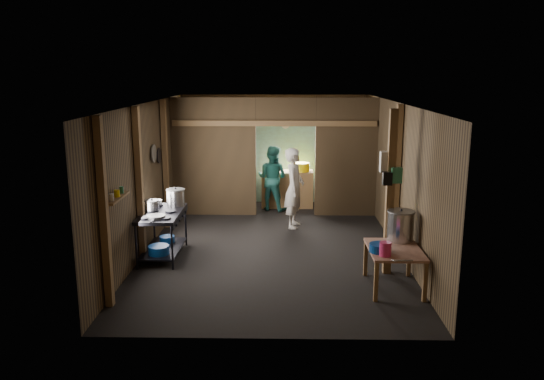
{
  "coord_description": "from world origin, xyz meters",
  "views": [
    {
      "loc": [
        0.18,
        -9.39,
        3.15
      ],
      "look_at": [
        0.0,
        -0.2,
        1.1
      ],
      "focal_mm": 35.33,
      "sensor_mm": 36.0,
      "label": 1
    }
  ],
  "objects_px": {
    "prep_table": "(394,268)",
    "stove_pot_large": "(176,198)",
    "gas_range": "(162,234)",
    "cook": "(294,188)",
    "stock_pot": "(401,226)",
    "yellow_tub": "(302,167)",
    "pink_bucket": "(385,249)"
  },
  "relations": [
    {
      "from": "prep_table",
      "to": "stock_pot",
      "type": "bearing_deg",
      "value": 68.11
    },
    {
      "from": "gas_range",
      "to": "yellow_tub",
      "type": "relative_size",
      "value": 3.73
    },
    {
      "from": "pink_bucket",
      "to": "gas_range",
      "type": "bearing_deg",
      "value": 155.26
    },
    {
      "from": "stock_pot",
      "to": "pink_bucket",
      "type": "xyz_separation_m",
      "value": [
        -0.36,
        -0.71,
        -0.12
      ]
    },
    {
      "from": "pink_bucket",
      "to": "yellow_tub",
      "type": "distance_m",
      "value": 5.28
    },
    {
      "from": "gas_range",
      "to": "cook",
      "type": "xyz_separation_m",
      "value": [
        2.31,
        1.86,
        0.42
      ]
    },
    {
      "from": "yellow_tub",
      "to": "gas_range",
      "type": "bearing_deg",
      "value": -125.2
    },
    {
      "from": "pink_bucket",
      "to": "cook",
      "type": "xyz_separation_m",
      "value": [
        -1.2,
        3.48,
        0.11
      ]
    },
    {
      "from": "stock_pot",
      "to": "yellow_tub",
      "type": "distance_m",
      "value": 4.67
    },
    {
      "from": "stove_pot_large",
      "to": "gas_range",
      "type": "bearing_deg",
      "value": -112.07
    },
    {
      "from": "gas_range",
      "to": "pink_bucket",
      "type": "xyz_separation_m",
      "value": [
        3.51,
        -1.62,
        0.31
      ]
    },
    {
      "from": "stove_pot_large",
      "to": "yellow_tub",
      "type": "distance_m",
      "value": 3.92
    },
    {
      "from": "gas_range",
      "to": "pink_bucket",
      "type": "distance_m",
      "value": 3.88
    },
    {
      "from": "gas_range",
      "to": "stove_pot_large",
      "type": "relative_size",
      "value": 4.08
    },
    {
      "from": "pink_bucket",
      "to": "cook",
      "type": "distance_m",
      "value": 3.69
    },
    {
      "from": "stove_pot_large",
      "to": "pink_bucket",
      "type": "height_order",
      "value": "stove_pot_large"
    },
    {
      "from": "prep_table",
      "to": "pink_bucket",
      "type": "bearing_deg",
      "value": -122.07
    },
    {
      "from": "prep_table",
      "to": "stock_pot",
      "type": "height_order",
      "value": "stock_pot"
    },
    {
      "from": "cook",
      "to": "stove_pot_large",
      "type": "bearing_deg",
      "value": 133.56
    },
    {
      "from": "stock_pot",
      "to": "pink_bucket",
      "type": "distance_m",
      "value": 0.81
    },
    {
      "from": "yellow_tub",
      "to": "cook",
      "type": "height_order",
      "value": "cook"
    },
    {
      "from": "yellow_tub",
      "to": "stock_pot",
      "type": "bearing_deg",
      "value": -73.14
    },
    {
      "from": "prep_table",
      "to": "pink_bucket",
      "type": "xyz_separation_m",
      "value": [
        -0.2,
        -0.32,
        0.41
      ]
    },
    {
      "from": "prep_table",
      "to": "stove_pot_large",
      "type": "bearing_deg",
      "value": 154.09
    },
    {
      "from": "prep_table",
      "to": "yellow_tub",
      "type": "bearing_deg",
      "value": 103.8
    },
    {
      "from": "stove_pot_large",
      "to": "stock_pot",
      "type": "bearing_deg",
      "value": -19.69
    },
    {
      "from": "prep_table",
      "to": "stove_pot_large",
      "type": "distance_m",
      "value": 3.99
    },
    {
      "from": "gas_range",
      "to": "pink_bucket",
      "type": "bearing_deg",
      "value": -24.74
    },
    {
      "from": "prep_table",
      "to": "cook",
      "type": "bearing_deg",
      "value": 113.92
    },
    {
      "from": "stock_pot",
      "to": "gas_range",
      "type": "bearing_deg",
      "value": 166.84
    },
    {
      "from": "stock_pot",
      "to": "pink_bucket",
      "type": "bearing_deg",
      "value": -116.64
    },
    {
      "from": "stove_pot_large",
      "to": "prep_table",
      "type": "bearing_deg",
      "value": -25.91
    }
  ]
}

